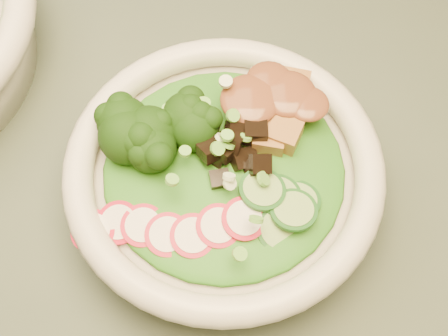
# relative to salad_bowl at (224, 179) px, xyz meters

# --- Properties ---
(salad_bowl) EXTENTS (0.24, 0.24, 0.07)m
(salad_bowl) POSITION_rel_salad_bowl_xyz_m (0.00, 0.00, 0.00)
(salad_bowl) COLOR silver
(salad_bowl) RESTS_ON dining_table
(lettuce_bed) EXTENTS (0.18, 0.18, 0.02)m
(lettuce_bed) POSITION_rel_salad_bowl_xyz_m (0.00, 0.00, 0.02)
(lettuce_bed) COLOR #2B6B16
(lettuce_bed) RESTS_ON salad_bowl
(broccoli_florets) EXTENTS (0.08, 0.07, 0.04)m
(broccoli_florets) POSITION_rel_salad_bowl_xyz_m (-0.05, 0.03, 0.03)
(broccoli_florets) COLOR black
(broccoli_florets) RESTS_ON salad_bowl
(radish_slices) EXTENTS (0.10, 0.04, 0.02)m
(radish_slices) POSITION_rel_salad_bowl_xyz_m (-0.03, -0.05, 0.02)
(radish_slices) COLOR #B60E28
(radish_slices) RESTS_ON salad_bowl
(cucumber_slices) EXTENTS (0.07, 0.07, 0.03)m
(cucumber_slices) POSITION_rel_salad_bowl_xyz_m (0.05, -0.03, 0.03)
(cucumber_slices) COLOR #8CB565
(cucumber_slices) RESTS_ON salad_bowl
(mushroom_heap) EXTENTS (0.07, 0.07, 0.04)m
(mushroom_heap) POSITION_rel_salad_bowl_xyz_m (0.01, 0.01, 0.03)
(mushroom_heap) COLOR black
(mushroom_heap) RESTS_ON salad_bowl
(tofu_cubes) EXTENTS (0.08, 0.06, 0.03)m
(tofu_cubes) POSITION_rel_salad_bowl_xyz_m (0.03, 0.05, 0.03)
(tofu_cubes) COLOR olive
(tofu_cubes) RESTS_ON salad_bowl
(peanut_sauce) EXTENTS (0.06, 0.05, 0.01)m
(peanut_sauce) POSITION_rel_salad_bowl_xyz_m (0.03, 0.05, 0.04)
(peanut_sauce) COLOR brown
(peanut_sauce) RESTS_ON tofu_cubes
(scallion_garnish) EXTENTS (0.17, 0.17, 0.02)m
(scallion_garnish) POSITION_rel_salad_bowl_xyz_m (0.00, 0.00, 0.04)
(scallion_garnish) COLOR #6FBE43
(scallion_garnish) RESTS_ON salad_bowl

